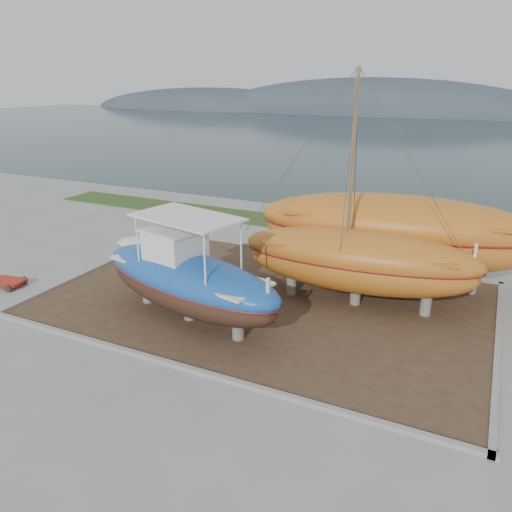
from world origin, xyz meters
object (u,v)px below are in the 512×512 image
at_px(white_dinghy, 148,255).
at_px(red_trailer, 8,283).
at_px(blue_caique, 188,269).
at_px(orange_sailboat, 363,194).
at_px(orange_bare_hull, 392,241).

height_order(white_dinghy, red_trailer, white_dinghy).
distance_m(blue_caique, orange_sailboat, 7.38).
relative_size(orange_bare_hull, red_trailer, 5.52).
height_order(blue_caique, orange_bare_hull, blue_caique).
xyz_separation_m(orange_bare_hull, red_trailer, (-15.61, -7.91, -1.91)).
bearing_deg(orange_sailboat, orange_bare_hull, 70.53).
bearing_deg(blue_caique, orange_sailboat, 50.57).
relative_size(blue_caique, red_trailer, 3.93).
xyz_separation_m(orange_sailboat, orange_bare_hull, (0.79, 2.91, -2.67)).
bearing_deg(orange_sailboat, blue_caique, -146.74).
xyz_separation_m(blue_caique, orange_sailboat, (5.49, 4.20, 2.58)).
height_order(orange_sailboat, orange_bare_hull, orange_sailboat).
distance_m(blue_caique, white_dinghy, 6.41).
distance_m(orange_sailboat, red_trailer, 16.30).
relative_size(blue_caique, orange_bare_hull, 0.71).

